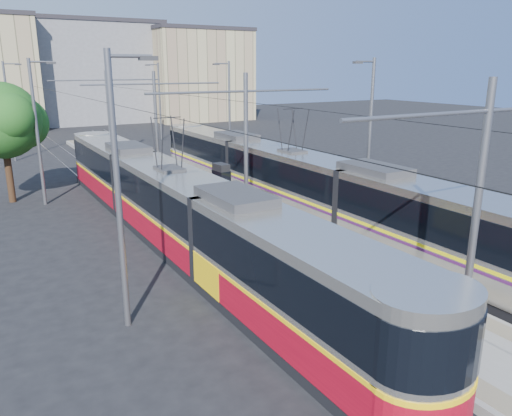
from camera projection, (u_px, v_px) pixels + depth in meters
ground at (361, 295)px, 17.10m from camera, size 160.00×160.00×0.00m
platform at (176, 190)px, 31.16m from camera, size 4.00×50.00×0.30m
tactile_strip_left at (153, 190)px, 30.41m from camera, size 0.70×50.00×0.01m
tactile_strip_right at (197, 185)px, 31.83m from camera, size 0.70×50.00×0.01m
rails at (176, 192)px, 31.20m from camera, size 8.71×70.00×0.03m
track_arrow at (334, 369)px, 12.85m from camera, size 1.20×5.00×0.01m
tram_left at (171, 205)px, 21.76m from camera, size 2.43×29.91×5.50m
tram_right at (292, 179)px, 26.25m from camera, size 2.43×30.37×5.50m
catenary at (192, 123)px, 27.61m from camera, size 9.20×70.00×7.00m
street_lamps at (151, 119)px, 33.39m from camera, size 15.18×38.22×8.00m
shelter at (221, 183)px, 27.22m from camera, size 0.71×1.05×2.20m
tree at (7, 121)px, 27.97m from camera, size 4.68×4.32×6.79m
building_centre at (91, 72)px, 71.24m from camera, size 18.36×14.28×13.80m
building_right at (198, 75)px, 73.20m from camera, size 14.28×10.20×13.01m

